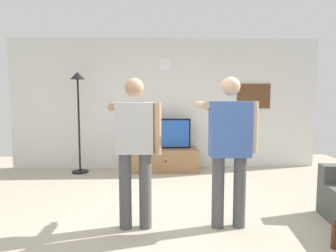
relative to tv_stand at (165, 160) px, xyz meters
name	(u,v)px	position (x,y,z in m)	size (l,w,h in m)	color
ground_plane	(172,225)	(0.01, -2.60, -0.23)	(8.40, 8.40, 0.00)	#B2A893
back_wall	(165,104)	(0.01, 0.35, 1.12)	(6.40, 0.10, 2.70)	silver
tv_stand	(165,160)	(0.00, 0.00, 0.00)	(1.31, 0.55, 0.46)	#997047
television	(165,134)	(0.00, 0.05, 0.53)	(1.03, 0.07, 0.60)	black
wall_clock	(165,64)	(0.00, 0.29, 1.94)	(0.24, 0.24, 0.03)	white
framed_picture	(253,96)	(1.87, 0.30, 1.29)	(0.70, 0.04, 0.52)	brown
floor_lamp	(78,101)	(-1.69, -0.09, 1.19)	(0.32, 0.32, 1.98)	black
person_standing_nearer_lamp	(135,144)	(-0.41, -2.65, 0.74)	(0.59, 0.78, 1.70)	#4C4C51
person_standing_nearer_couch	(229,143)	(0.66, -2.66, 0.75)	(0.63, 0.78, 1.72)	#4C4C51
beverage_bottle	(335,237)	(1.59, -3.21, -0.11)	(0.07, 0.07, 0.29)	#592D19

